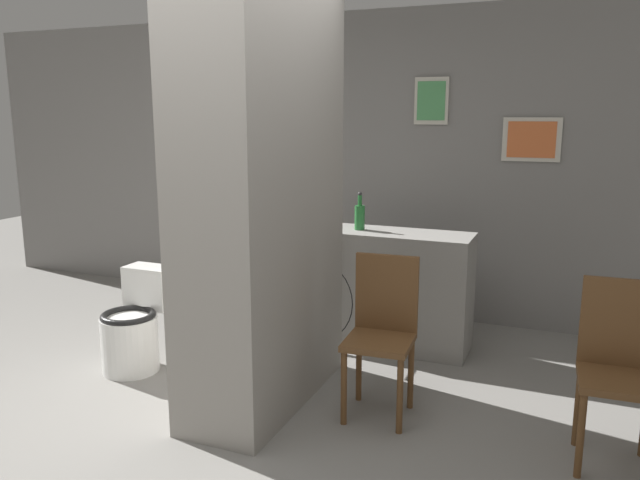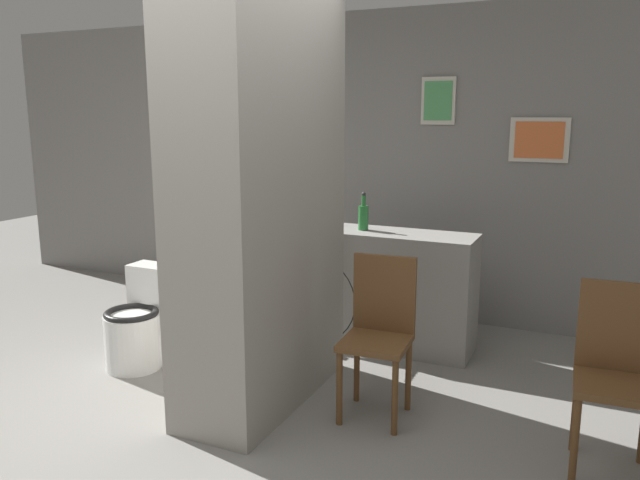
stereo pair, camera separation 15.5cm
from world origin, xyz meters
The scene contains 9 objects.
ground_plane centered at (0.00, 0.00, 0.00)m, with size 14.00×14.00×0.00m, color gray.
wall_back centered at (0.00, 2.63, 1.30)m, with size 8.00×0.09×2.60m.
pillar_center centered at (0.15, 0.65, 1.30)m, with size 0.56×1.29×2.60m.
counter_shelf centered at (0.63, 1.81, 0.44)m, with size 1.15×0.44×0.89m.
toilet centered at (-0.91, 0.72, 0.29)m, with size 0.39×0.55×0.69m.
chair_near_pillar centered at (0.86, 0.75, 0.52)m, with size 0.40×0.40×0.94m.
chair_by_doorway centered at (2.11, 0.69, 0.52)m, with size 0.39×0.39×0.94m.
bicycle centered at (-0.42, 1.61, 0.37)m, with size 1.65×0.42×0.77m.
bottle_tall centered at (0.36, 1.81, 0.99)m, with size 0.08×0.08×0.29m.
Camera 1 is at (1.85, -2.59, 1.76)m, focal length 35.00 mm.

